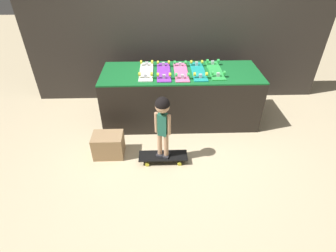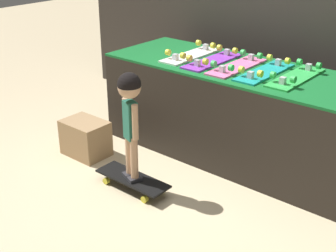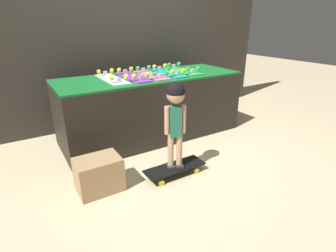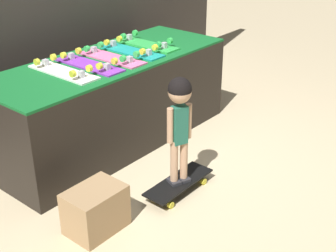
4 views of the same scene
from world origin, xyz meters
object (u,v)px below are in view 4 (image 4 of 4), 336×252
(skateboard_purple_on_rack, at_px, (89,64))
(skateboard_on_floor, at_px, (179,183))
(skateboard_white_on_rack, at_px, (63,71))
(storage_box, at_px, (96,210))
(child, at_px, (180,111))
(skateboard_pink_on_rack, at_px, (111,57))
(skateboard_teal_on_rack, at_px, (131,50))
(skateboard_green_on_rack, at_px, (146,43))

(skateboard_purple_on_rack, distance_m, skateboard_on_floor, 1.21)
(skateboard_white_on_rack, xyz_separation_m, storage_box, (-0.49, -0.84, -0.65))
(child, distance_m, storage_box, 0.89)
(skateboard_pink_on_rack, xyz_separation_m, skateboard_teal_on_rack, (0.25, 0.01, 0.00))
(child, bearing_deg, skateboard_white_on_rack, 122.37)
(skateboard_on_floor, bearing_deg, skateboard_teal_on_rack, 61.61)
(skateboard_pink_on_rack, height_order, skateboard_teal_on_rack, same)
(skateboard_white_on_rack, distance_m, skateboard_pink_on_rack, 0.49)
(skateboard_pink_on_rack, xyz_separation_m, storage_box, (-0.98, -0.81, -0.65))
(skateboard_white_on_rack, bearing_deg, skateboard_teal_on_rack, -1.68)
(skateboard_purple_on_rack, height_order, skateboard_teal_on_rack, same)
(skateboard_purple_on_rack, xyz_separation_m, storage_box, (-0.73, -0.82, -0.65))
(skateboard_on_floor, bearing_deg, storage_box, 168.00)
(skateboard_pink_on_rack, relative_size, skateboard_on_floor, 1.07)
(skateboard_green_on_rack, relative_size, storage_box, 1.71)
(skateboard_purple_on_rack, bearing_deg, skateboard_teal_on_rack, 0.16)
(skateboard_purple_on_rack, height_order, skateboard_on_floor, skateboard_purple_on_rack)
(skateboard_purple_on_rack, xyz_separation_m, child, (-0.03, -0.97, -0.13))
(storage_box, bearing_deg, skateboard_pink_on_rack, 39.50)
(skateboard_purple_on_rack, distance_m, skateboard_teal_on_rack, 0.49)
(skateboard_white_on_rack, bearing_deg, skateboard_pink_on_rack, -3.73)
(child, height_order, storage_box, child)
(skateboard_purple_on_rack, relative_size, storage_box, 1.71)
(skateboard_pink_on_rack, height_order, skateboard_on_floor, skateboard_pink_on_rack)
(skateboard_pink_on_rack, height_order, storage_box, skateboard_pink_on_rack)
(skateboard_pink_on_rack, distance_m, skateboard_green_on_rack, 0.49)
(skateboard_green_on_rack, relative_size, skateboard_on_floor, 1.07)
(storage_box, bearing_deg, child, -12.00)
(skateboard_pink_on_rack, bearing_deg, skateboard_teal_on_rack, 2.41)
(skateboard_green_on_rack, bearing_deg, child, -127.51)
(skateboard_teal_on_rack, height_order, child, child)
(skateboard_purple_on_rack, relative_size, child, 0.79)
(skateboard_green_on_rack, bearing_deg, skateboard_white_on_rack, -179.31)
(storage_box, bearing_deg, skateboard_green_on_rack, 30.07)
(skateboard_teal_on_rack, xyz_separation_m, skateboard_green_on_rack, (0.25, 0.03, 0.00))
(storage_box, bearing_deg, skateboard_on_floor, -12.00)
(skateboard_purple_on_rack, xyz_separation_m, skateboard_pink_on_rack, (0.25, -0.01, 0.00))
(skateboard_pink_on_rack, relative_size, child, 0.79)
(skateboard_purple_on_rack, height_order, child, child)
(skateboard_on_floor, distance_m, child, 0.60)
(skateboard_white_on_rack, relative_size, skateboard_green_on_rack, 1.00)
(skateboard_purple_on_rack, relative_size, skateboard_teal_on_rack, 1.00)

